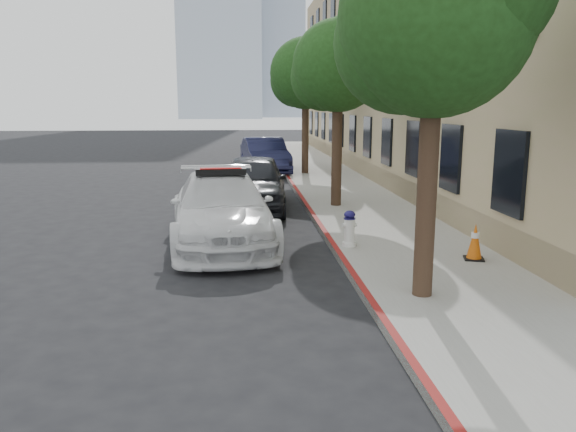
# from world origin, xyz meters

# --- Properties ---
(ground) EXTENTS (120.00, 120.00, 0.00)m
(ground) POSITION_xyz_m (0.00, 0.00, 0.00)
(ground) COLOR black
(ground) RESTS_ON ground
(sidewalk) EXTENTS (3.20, 50.00, 0.15)m
(sidewalk) POSITION_xyz_m (3.60, 10.00, 0.07)
(sidewalk) COLOR gray
(sidewalk) RESTS_ON ground
(curb_strip) EXTENTS (0.12, 50.00, 0.15)m
(curb_strip) POSITION_xyz_m (2.06, 10.00, 0.07)
(curb_strip) COLOR maroon
(curb_strip) RESTS_ON ground
(building) EXTENTS (8.00, 36.00, 10.00)m
(building) POSITION_xyz_m (9.20, 15.00, 5.00)
(building) COLOR tan
(building) RESTS_ON ground
(tower_right) EXTENTS (14.00, 14.00, 44.00)m
(tower_right) POSITION_xyz_m (9.00, 135.00, 22.00)
(tower_right) COLOR #9EA8B7
(tower_right) RESTS_ON ground
(tree_near) EXTENTS (2.92, 2.82, 5.62)m
(tree_near) POSITION_xyz_m (2.93, -2.01, 4.27)
(tree_near) COLOR black
(tree_near) RESTS_ON sidewalk
(tree_mid) EXTENTS (2.77, 2.64, 5.43)m
(tree_mid) POSITION_xyz_m (2.93, 5.99, 4.16)
(tree_mid) COLOR black
(tree_mid) RESTS_ON sidewalk
(tree_far) EXTENTS (3.10, 3.00, 5.81)m
(tree_far) POSITION_xyz_m (2.93, 13.99, 4.39)
(tree_far) COLOR black
(tree_far) RESTS_ON sidewalk
(police_car) EXTENTS (2.61, 5.51, 1.70)m
(police_car) POSITION_xyz_m (-0.33, 2.22, 0.78)
(police_car) COLOR silver
(police_car) RESTS_ON ground
(parked_car_mid) EXTENTS (2.18, 4.85, 1.62)m
(parked_car_mid) POSITION_xyz_m (0.47, 6.32, 0.81)
(parked_car_mid) COLOR black
(parked_car_mid) RESTS_ON ground
(parked_car_far) EXTENTS (2.22, 5.02, 1.60)m
(parked_car_far) POSITION_xyz_m (1.20, 15.21, 0.80)
(parked_car_far) COLOR #161838
(parked_car_far) RESTS_ON ground
(fire_hydrant) EXTENTS (0.32, 0.29, 0.76)m
(fire_hydrant) POSITION_xyz_m (2.35, 1.11, 0.52)
(fire_hydrant) COLOR white
(fire_hydrant) RESTS_ON sidewalk
(traffic_cone) EXTENTS (0.45, 0.45, 0.70)m
(traffic_cone) POSITION_xyz_m (4.54, -0.10, 0.49)
(traffic_cone) COLOR black
(traffic_cone) RESTS_ON sidewalk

